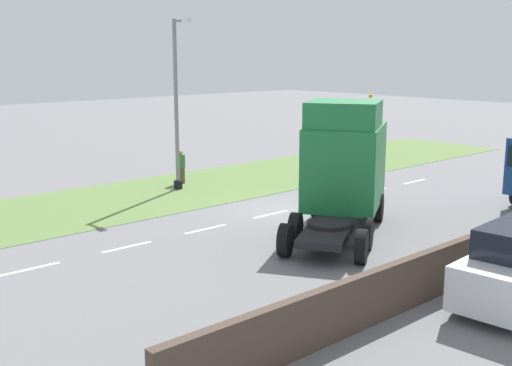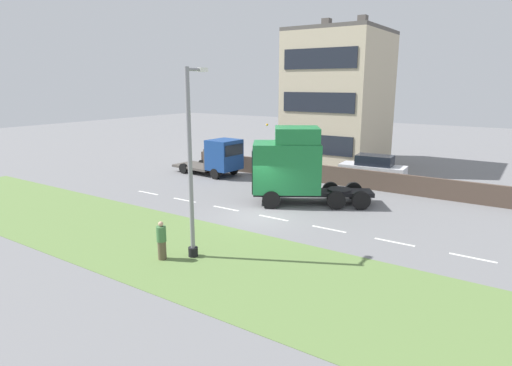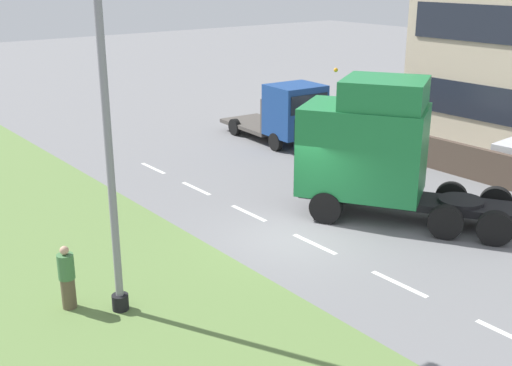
{
  "view_description": "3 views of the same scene",
  "coord_description": "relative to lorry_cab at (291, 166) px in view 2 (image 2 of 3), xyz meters",
  "views": [
    {
      "loc": [
        17.53,
        -17.28,
        6.15
      ],
      "look_at": [
        1.16,
        -2.53,
        1.66
      ],
      "focal_mm": 45.0,
      "sensor_mm": 36.0,
      "label": 1
    },
    {
      "loc": [
        -18.56,
        -12.0,
        6.99
      ],
      "look_at": [
        -0.64,
        -0.01,
        1.94
      ],
      "focal_mm": 30.0,
      "sensor_mm": 36.0,
      "label": 2
    },
    {
      "loc": [
        -12.09,
        -13.31,
        7.76
      ],
      "look_at": [
        -1.68,
        -0.04,
        2.08
      ],
      "focal_mm": 45.0,
      "sensor_mm": 36.0,
      "label": 3
    }
  ],
  "objects": [
    {
      "name": "parked_car",
      "position": [
        7.69,
        -2.33,
        -1.28
      ],
      "size": [
        2.12,
        4.62,
        2.06
      ],
      "rotation": [
        0.0,
        0.0,
        0.08
      ],
      "color": "silver",
      "rests_on": "ground"
    },
    {
      "name": "ground_plane",
      "position": [
        -3.04,
        0.05,
        -2.28
      ],
      "size": [
        120.0,
        120.0,
        0.0
      ],
      "primitive_type": "plane",
      "color": "slate",
      "rests_on": "ground"
    },
    {
      "name": "building_block",
      "position": [
        13.55,
        2.96,
        3.41
      ],
      "size": [
        8.32,
        7.21,
        12.45
      ],
      "color": "#C1B293",
      "rests_on": "ground"
    },
    {
      "name": "boundary_wall",
      "position": [
        5.96,
        0.05,
        -1.64
      ],
      "size": [
        0.25,
        24.0,
        1.28
      ],
      "color": "#4C3D33",
      "rests_on": "ground"
    },
    {
      "name": "lane_markings",
      "position": [
        -3.04,
        -0.65,
        -2.28
      ],
      "size": [
        0.16,
        21.0,
        0.0
      ],
      "color": "white",
      "rests_on": "ground"
    },
    {
      "name": "lorry_cab",
      "position": [
        0.0,
        0.0,
        0.0
      ],
      "size": [
        5.7,
        7.02,
        4.67
      ],
      "rotation": [
        0.0,
        0.0,
        0.55
      ],
      "color": "black",
      "rests_on": "ground"
    },
    {
      "name": "flatbed_truck",
      "position": [
        3.67,
        8.29,
        -0.78
      ],
      "size": [
        2.65,
        5.85,
        2.85
      ],
      "rotation": [
        0.0,
        0.0,
        3.07
      ],
      "color": "navy",
      "rests_on": "ground"
    },
    {
      "name": "grass_verge",
      "position": [
        -9.04,
        0.05,
        -2.27
      ],
      "size": [
        7.0,
        44.0,
        0.01
      ],
      "color": "#607F42",
      "rests_on": "ground"
    },
    {
      "name": "lamp_post",
      "position": [
        -9.26,
        -0.61,
        1.16
      ],
      "size": [
        1.32,
        0.4,
        7.6
      ],
      "color": "black",
      "rests_on": "ground"
    },
    {
      "name": "pedestrian",
      "position": [
        -10.23,
        0.24,
        -1.49
      ],
      "size": [
        0.39,
        0.39,
        1.62
      ],
      "color": "brown",
      "rests_on": "ground"
    }
  ]
}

